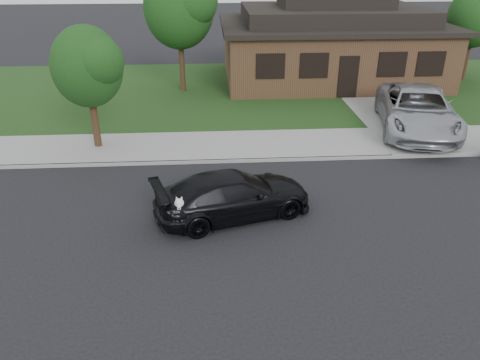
{
  "coord_description": "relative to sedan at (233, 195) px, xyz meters",
  "views": [
    {
      "loc": [
        -3.03,
        -12.25,
        7.09
      ],
      "look_at": [
        -2.25,
        -0.2,
        1.1
      ],
      "focal_mm": 35.0,
      "sensor_mm": 36.0,
      "label": 1
    }
  ],
  "objects": [
    {
      "name": "curb",
      "position": [
        2.46,
        3.8,
        -0.61
      ],
      "size": [
        60.0,
        0.12,
        0.12
      ],
      "primitive_type": "cube",
      "color": "gray",
      "rests_on": "ground"
    },
    {
      "name": "driveway",
      "position": [
        8.46,
        10.3,
        -0.6
      ],
      "size": [
        4.5,
        13.0,
        0.14
      ],
      "primitive_type": "cube",
      "color": "gray",
      "rests_on": "ground"
    },
    {
      "name": "sedan",
      "position": [
        0.0,
        0.0,
        0.0
      ],
      "size": [
        4.96,
        3.17,
        1.34
      ],
      "rotation": [
        0.0,
        0.0,
        1.87
      ],
      "color": "black",
      "rests_on": "ground"
    },
    {
      "name": "ground",
      "position": [
        2.46,
        0.3,
        -0.67
      ],
      "size": [
        120.0,
        120.0,
        0.0
      ],
      "primitive_type": "plane",
      "color": "black",
      "rests_on": "ground"
    },
    {
      "name": "minivan",
      "position": [
        8.08,
        6.41,
        0.35
      ],
      "size": [
        4.33,
        6.85,
        1.76
      ],
      "primitive_type": "imported",
      "rotation": [
        0.0,
        0.0,
        -0.24
      ],
      "color": "#B2B5BA",
      "rests_on": "driveway"
    },
    {
      "name": "lawn",
      "position": [
        2.46,
        13.3,
        -0.61
      ],
      "size": [
        60.0,
        13.0,
        0.13
      ],
      "primitive_type": "cube",
      "color": "#193814",
      "rests_on": "ground"
    },
    {
      "name": "tree_2",
      "position": [
        -4.92,
        5.41,
        2.6
      ],
      "size": [
        2.73,
        2.6,
        4.59
      ],
      "color": "#332114",
      "rests_on": "ground"
    },
    {
      "name": "house",
      "position": [
        6.46,
        15.3,
        1.46
      ],
      "size": [
        12.6,
        8.6,
        4.65
      ],
      "color": "#422B1C",
      "rests_on": "ground"
    },
    {
      "name": "sidewalk",
      "position": [
        2.46,
        5.3,
        -0.61
      ],
      "size": [
        60.0,
        3.0,
        0.12
      ],
      "primitive_type": "cube",
      "color": "gray",
      "rests_on": "ground"
    },
    {
      "name": "recycling_bin",
      "position": [
        7.24,
        4.98,
        -0.01
      ],
      "size": [
        0.79,
        0.79,
        1.06
      ],
      "rotation": [
        0.0,
        0.0,
        0.3
      ],
      "color": "navy",
      "rests_on": "sidewalk"
    },
    {
      "name": "tree_1",
      "position": [
        14.59,
        14.7,
        3.04
      ],
      "size": [
        3.15,
        3.0,
        5.25
      ],
      "color": "#332114",
      "rests_on": "ground"
    },
    {
      "name": "tree_0",
      "position": [
        -1.88,
        13.18,
        3.81
      ],
      "size": [
        3.78,
        3.6,
        6.34
      ],
      "color": "#332114",
      "rests_on": "ground"
    }
  ]
}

